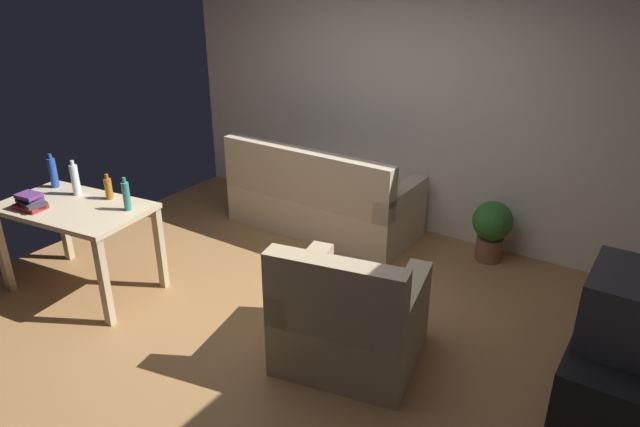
% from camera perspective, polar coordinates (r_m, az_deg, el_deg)
% --- Properties ---
extents(ground_plane, '(5.20, 4.40, 0.02)m').
position_cam_1_polar(ground_plane, '(4.52, -4.66, -10.73)').
color(ground_plane, '#9E7042').
extents(wall_rear, '(5.20, 0.10, 2.70)m').
position_cam_1_polar(wall_rear, '(5.73, 8.81, 11.54)').
color(wall_rear, silver).
rests_on(wall_rear, ground_plane).
extents(couch, '(1.88, 0.84, 0.92)m').
position_cam_1_polar(couch, '(5.81, 0.09, 1.21)').
color(couch, beige).
rests_on(couch, ground_plane).
extents(tv_stand, '(0.44, 1.10, 0.48)m').
position_cam_1_polar(tv_stand, '(4.06, 26.59, -13.71)').
color(tv_stand, black).
rests_on(tv_stand, ground_plane).
extents(tv, '(0.41, 0.60, 0.44)m').
position_cam_1_polar(tv, '(3.82, 27.90, -8.18)').
color(tv, '#2D2D33').
rests_on(tv, tv_stand).
extents(desk, '(1.28, 0.85, 0.76)m').
position_cam_1_polar(desk, '(5.01, -23.08, -0.41)').
color(desk, '#C6B28E').
rests_on(desk, ground_plane).
extents(potted_plant, '(0.36, 0.36, 0.57)m').
position_cam_1_polar(potted_plant, '(5.43, 16.68, -1.29)').
color(potted_plant, brown).
rests_on(potted_plant, ground_plane).
extents(armchair, '(1.05, 1.01, 0.92)m').
position_cam_1_polar(armchair, '(3.94, 2.86, -10.59)').
color(armchair, tan).
rests_on(armchair, ground_plane).
extents(bottle_blue, '(0.07, 0.07, 0.30)m').
position_cam_1_polar(bottle_blue, '(5.40, -24.96, 3.72)').
color(bottle_blue, '#2347A3').
rests_on(bottle_blue, desk).
extents(bottle_clear, '(0.07, 0.07, 0.30)m').
position_cam_1_polar(bottle_clear, '(5.14, -23.12, 3.12)').
color(bottle_clear, silver).
rests_on(bottle_clear, desk).
extents(bottle_amber, '(0.06, 0.06, 0.21)m').
position_cam_1_polar(bottle_amber, '(4.97, -20.25, 2.36)').
color(bottle_amber, '#9E6019').
rests_on(bottle_amber, desk).
extents(bottle_tall, '(0.06, 0.06, 0.27)m').
position_cam_1_polar(bottle_tall, '(4.68, -18.65, 1.68)').
color(bottle_tall, teal).
rests_on(bottle_tall, desk).
extents(book_stack, '(0.27, 0.20, 0.13)m').
position_cam_1_polar(book_stack, '(5.03, -26.79, 1.04)').
color(book_stack, maroon).
rests_on(book_stack, desk).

